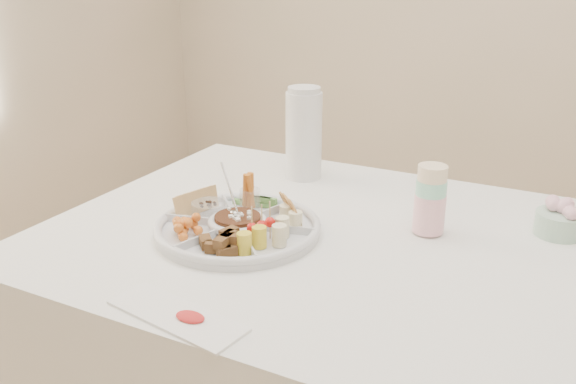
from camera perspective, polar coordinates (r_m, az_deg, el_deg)
The scene contains 13 objects.
dining_table at distance 1.59m, azimuth 7.29°, elevation -17.18°, with size 1.52×1.02×0.76m, color white.
party_tray at distance 1.42m, azimuth -4.73°, elevation -3.09°, with size 0.38×0.38×0.04m, color silver.
bean_dip at distance 1.42m, azimuth -4.74°, elevation -2.81°, with size 0.11×0.11×0.04m, color #5D311A.
tortillas at distance 1.44m, azimuth 0.31°, elevation -1.73°, with size 0.10×0.10×0.06m, color #A47949, non-canonical shape.
carrot_cucumber at distance 1.52m, azimuth -3.27°, elevation 0.27°, with size 0.10×0.10×0.09m, color orange, non-canonical shape.
pita_raisins at distance 1.50m, azimuth -8.07°, elevation -0.94°, with size 0.11×0.11×0.06m, color tan, non-canonical shape.
cherries at distance 1.40m, azimuth -9.97°, elevation -3.16°, with size 0.10×0.10×0.04m, color orange, non-canonical shape.
granola_chunks at distance 1.30m, azimuth -6.51°, elevation -4.79°, with size 0.11×0.11×0.05m, color brown, non-canonical shape.
banana_tomato at distance 1.32m, azimuth -0.98°, elevation -3.23°, with size 0.10×0.10×0.09m, color #FFF969, non-canonical shape.
cup_stack at distance 1.43m, azimuth 13.22°, elevation -0.07°, with size 0.07×0.07×0.20m, color silver.
thermos at distance 1.76m, azimuth 1.48°, elevation 5.61°, with size 0.10×0.10×0.27m, color white.
flower_bowl at distance 1.54m, azimuth 24.10°, elevation -2.28°, with size 0.11×0.11×0.08m, color silver.
placemat at distance 1.13m, azimuth -10.38°, elevation -11.31°, with size 0.27×0.09×0.01m, color silver.
Camera 1 is at (0.40, -1.19, 1.35)m, focal length 38.00 mm.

